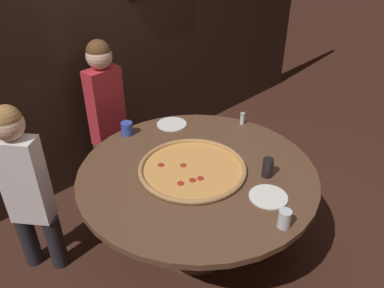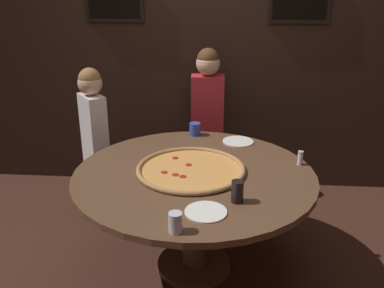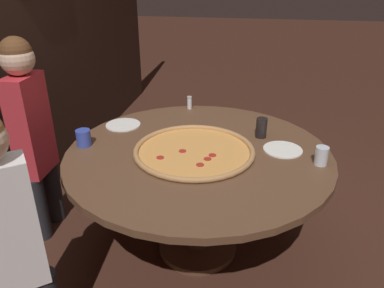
# 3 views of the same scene
# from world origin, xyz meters

# --- Properties ---
(ground_plane) EXTENTS (24.00, 24.00, 0.00)m
(ground_plane) POSITION_xyz_m (0.00, 0.00, 0.00)
(ground_plane) COLOR #422319
(back_wall) EXTENTS (6.40, 0.08, 2.60)m
(back_wall) POSITION_xyz_m (0.00, 1.39, 1.30)
(back_wall) COLOR black
(back_wall) RESTS_ON ground_plane
(dining_table) EXTENTS (1.58, 1.58, 0.74)m
(dining_table) POSITION_xyz_m (0.00, 0.00, 0.61)
(dining_table) COLOR brown
(dining_table) RESTS_ON ground_plane
(giant_pizza) EXTENTS (0.72, 0.72, 0.03)m
(giant_pizza) POSITION_xyz_m (-0.02, 0.02, 0.75)
(giant_pizza) COLOR #E0994C
(giant_pizza) RESTS_ON dining_table
(drink_cup_near_right) EXTENTS (0.07, 0.07, 0.13)m
(drink_cup_near_right) POSITION_xyz_m (0.27, -0.36, 0.80)
(drink_cup_near_right) COLOR black
(drink_cup_near_right) RESTS_ON dining_table
(drink_cup_beside_pizza) EXTENTS (0.09, 0.09, 0.10)m
(drink_cup_beside_pizza) POSITION_xyz_m (-0.05, 0.70, 0.79)
(drink_cup_beside_pizza) COLOR #384CB7
(drink_cup_beside_pizza) RESTS_ON dining_table
(drink_cup_centre_back) EXTENTS (0.07, 0.07, 0.11)m
(drink_cup_centre_back) POSITION_xyz_m (-0.04, -0.69, 0.79)
(drink_cup_centre_back) COLOR silver
(drink_cup_centre_back) RESTS_ON dining_table
(white_plate_right_side) EXTENTS (0.24, 0.24, 0.01)m
(white_plate_right_side) POSITION_xyz_m (0.30, 0.57, 0.74)
(white_plate_right_side) COLOR white
(white_plate_right_side) RESTS_ON dining_table
(white_plate_left_side) EXTENTS (0.23, 0.23, 0.01)m
(white_plate_left_side) POSITION_xyz_m (0.10, -0.50, 0.74)
(white_plate_left_side) COLOR white
(white_plate_left_side) RESTS_ON dining_table
(condiment_shaker) EXTENTS (0.04, 0.04, 0.10)m
(condiment_shaker) POSITION_xyz_m (0.71, 0.18, 0.79)
(condiment_shaker) COLOR silver
(condiment_shaker) RESTS_ON dining_table
(diner_far_left) EXTENTS (0.34, 0.21, 1.37)m
(diner_far_left) POSITION_xyz_m (0.04, 1.10, 0.78)
(diner_far_left) COLOR #232328
(diner_far_left) RESTS_ON ground_plane
(diner_far_right) EXTENTS (0.29, 0.32, 1.28)m
(diner_far_right) POSITION_xyz_m (-0.87, 0.68, 0.72)
(diner_far_right) COLOR #232328
(diner_far_right) RESTS_ON ground_plane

